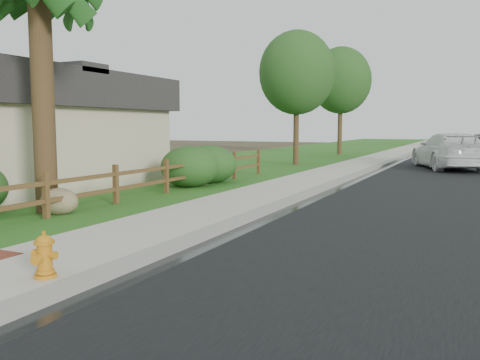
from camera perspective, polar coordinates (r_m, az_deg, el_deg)
The scene contains 15 objects.
ground at distance 7.73m, azimuth -17.18°, elevation -10.05°, with size 120.00×120.00×0.00m, color #32281B.
road at distance 40.51m, azimuth 24.57°, elevation 2.54°, with size 8.00×90.00×0.02m, color black.
curb at distance 40.77m, azimuth 18.66°, elevation 2.86°, with size 0.40×90.00×0.12m, color gray.
wet_gutter at distance 40.73m, azimuth 19.15°, elevation 2.78°, with size 0.50×90.00×0.00m, color black.
sidewalk at distance 40.94m, azimuth 16.85°, elevation 2.91°, with size 2.20×90.00×0.10m, color #ABA395.
grass_strip at distance 41.26m, azimuth 14.24°, elevation 2.98°, with size 1.60×90.00×0.06m, color #1E5718.
lawn_near at distance 42.56m, azimuth 7.34°, elevation 3.19°, with size 9.00×90.00×0.04m, color #1E5718.
ranch_fence at distance 14.75m, azimuth -10.85°, elevation 0.15°, with size 0.12×16.92×1.10m.
fire_hydrant at distance 7.28m, azimuth -21.11°, elevation -8.01°, with size 0.41×0.33×0.63m.
white_suv at distance 26.95m, azimuth 22.42°, elevation 3.03°, with size 2.46×6.06×1.76m, color white.
boulder at distance 12.78m, azimuth -19.63°, elevation -2.30°, with size 0.98×0.74×0.66m, color brown.
shrub_c at distance 17.49m, azimuth -5.66°, elevation 1.48°, with size 2.00×2.00×1.44m, color #1A4217.
shrub_d at distance 18.63m, azimuth -3.58°, elevation 1.75°, with size 2.09×2.09×1.43m, color #1A4217.
tree_near_left at distance 27.73m, azimuth 6.39°, elevation 11.86°, with size 4.04×4.04×7.17m.
tree_mid_left at distance 38.22m, azimuth 11.26°, elevation 10.89°, with size 4.38×4.38×7.83m.
Camera 1 is at (5.05, -5.45, 2.11)m, focal length 38.00 mm.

